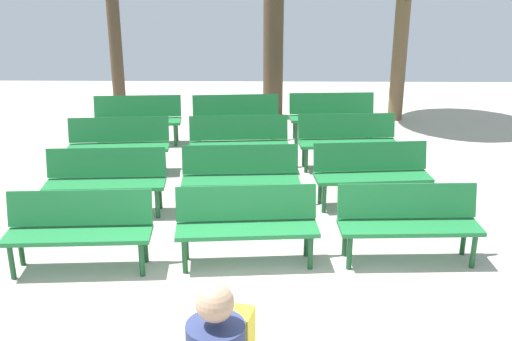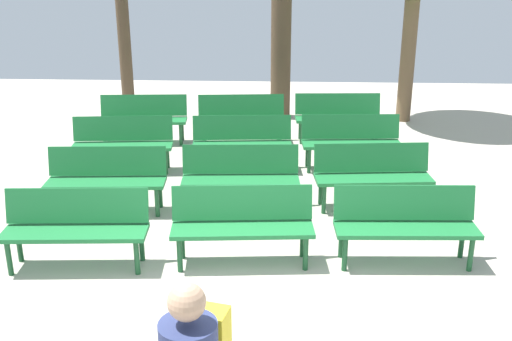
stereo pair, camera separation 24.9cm
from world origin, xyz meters
TOP-DOWN VIEW (x-y plane):
  - bench_r0_c0 at (-1.94, 1.44)m, footprint 1.63×0.58m
  - bench_r0_c1 at (-0.08, 1.61)m, footprint 1.63×0.61m
  - bench_r0_c2 at (1.76, 1.70)m, footprint 1.62×0.55m
  - bench_r1_c0 at (-2.03, 2.99)m, footprint 1.63×0.59m
  - bench_r1_c1 at (-0.21, 3.16)m, footprint 1.63×0.58m
  - bench_r1_c2 at (1.61, 3.32)m, footprint 1.64×0.63m
  - bench_r2_c0 at (-2.23, 4.62)m, footprint 1.64×0.64m
  - bench_r2_c1 at (-0.30, 4.76)m, footprint 1.63×0.60m
  - bench_r2_c2 at (1.47, 4.91)m, footprint 1.63×0.58m
  - bench_r3_c0 at (-2.24, 6.20)m, footprint 1.63×0.60m
  - bench_r3_c1 at (-0.42, 6.30)m, footprint 1.64×0.62m
  - bench_r3_c2 at (1.39, 6.49)m, footprint 1.63×0.57m
  - tree_1 at (-3.14, 8.64)m, footprint 0.28×0.28m
  - tree_2 at (0.28, 8.21)m, footprint 0.42×0.42m

SIDE VIEW (x-z plane):
  - bench_r0_c0 at x=-1.94m, z-range 0.07..0.94m
  - bench_r0_c1 at x=-0.08m, z-range 0.07..0.94m
  - bench_r0_c2 at x=1.76m, z-range 0.07..0.94m
  - bench_r1_c0 at x=-2.03m, z-range 0.07..0.94m
  - bench_r1_c1 at x=-0.21m, z-range 0.07..0.94m
  - bench_r1_c2 at x=1.61m, z-range 0.07..0.94m
  - bench_r2_c0 at x=-2.23m, z-range 0.07..0.94m
  - bench_r2_c1 at x=-0.30m, z-range 0.07..0.94m
  - bench_r2_c2 at x=1.47m, z-range 0.07..0.94m
  - bench_r3_c0 at x=-2.24m, z-range 0.07..0.94m
  - bench_r3_c1 at x=-0.42m, z-range 0.07..0.94m
  - bench_r3_c2 at x=1.39m, z-range 0.07..0.94m
  - tree_2 at x=0.28m, z-range 0.00..2.58m
  - tree_1 at x=-3.14m, z-range 0.00..2.79m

